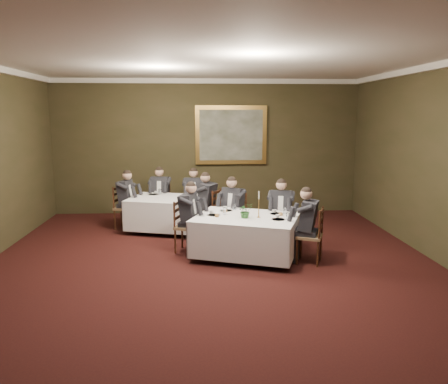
{
  "coord_description": "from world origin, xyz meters",
  "views": [
    {
      "loc": [
        -0.23,
        -6.51,
        2.6
      ],
      "look_at": [
        0.26,
        1.62,
        1.15
      ],
      "focal_mm": 35.0,
      "sensor_mm": 36.0,
      "label": 1
    }
  ],
  "objects": [
    {
      "name": "diner_main_backright",
      "position": [
        1.42,
        1.92,
        0.51
      ],
      "size": [
        0.52,
        0.57,
        1.35
      ],
      "rotation": [
        0.0,
        0.0,
        2.86
      ],
      "color": "black",
      "rests_on": "chair_main_backright"
    },
    {
      "name": "ceiling",
      "position": [
        0.0,
        0.0,
        3.5
      ],
      "size": [
        8.0,
        10.0,
        0.1
      ],
      "primitive_type": "cube",
      "color": "silver",
      "rests_on": "back_wall"
    },
    {
      "name": "diner_main_endright",
      "position": [
        1.72,
        0.82,
        0.51
      ],
      "size": [
        0.6,
        0.56,
        1.35
      ],
      "rotation": [
        0.0,
        0.0,
        1.17
      ],
      "color": "black",
      "rests_on": "chair_main_endright"
    },
    {
      "name": "chair_sec_backright",
      "position": [
        -0.33,
        3.8,
        0.28
      ],
      "size": [
        0.46,
        0.44,
        1.0
      ],
      "rotation": [
        0.0,
        0.0,
        3.08
      ],
      "color": "olive",
      "rests_on": "ground"
    },
    {
      "name": "chair_sec_backleft",
      "position": [
        -1.15,
        4.03,
        0.28
      ],
      "size": [
        0.49,
        0.47,
        1.0
      ],
      "rotation": [
        0.0,
        0.0,
        3.01
      ],
      "color": "olive",
      "rests_on": "ground"
    },
    {
      "name": "diner_sec_endleft",
      "position": [
        -1.92,
        3.4,
        0.51
      ],
      "size": [
        0.56,
        0.5,
        1.35
      ],
      "rotation": [
        0.0,
        0.0,
        -1.81
      ],
      "color": "black",
      "rests_on": "chair_sec_endleft"
    },
    {
      "name": "diner_sec_endright",
      "position": [
        -0.01,
        2.87,
        0.51
      ],
      "size": [
        0.61,
        0.58,
        1.35
      ],
      "rotation": [
        0.0,
        0.0,
        1.06
      ],
      "color": "black",
      "rests_on": "chair_sec_endright"
    },
    {
      "name": "chair_main_endleft",
      "position": [
        -0.46,
        1.61,
        0.28
      ],
      "size": [
        0.54,
        0.55,
        1.0
      ],
      "rotation": [
        0.0,
        0.0,
        -1.89
      ],
      "color": "olive",
      "rests_on": "ground"
    },
    {
      "name": "table_main",
      "position": [
        0.64,
        1.21,
        0.45
      ],
      "size": [
        2.2,
        1.94,
        0.67
      ],
      "rotation": [
        0.0,
        0.0,
        -0.35
      ],
      "color": "black",
      "rests_on": "ground"
    },
    {
      "name": "diner_sec_backleft",
      "position": [
        -1.15,
        4.02,
        0.51
      ],
      "size": [
        0.46,
        0.53,
        1.35
      ],
      "rotation": [
        0.0,
        0.0,
        3.01
      ],
      "color": "black",
      "rests_on": "chair_sec_backleft"
    },
    {
      "name": "candlestick",
      "position": [
        0.85,
        1.13,
        0.95
      ],
      "size": [
        0.07,
        0.07,
        0.5
      ],
      "color": "#B57E37",
      "rests_on": "table_main"
    },
    {
      "name": "place_setting_table_main",
      "position": [
        0.36,
        1.77,
        0.8
      ],
      "size": [
        0.33,
        0.31,
        0.14
      ],
      "color": "white",
      "rests_on": "table_main"
    },
    {
      "name": "chair_main_backleft",
      "position": [
        0.5,
        2.27,
        0.28
      ],
      "size": [
        0.6,
        0.6,
        1.0
      ],
      "rotation": [
        0.0,
        0.0,
        2.53
      ],
      "color": "olive",
      "rests_on": "ground"
    },
    {
      "name": "diner_sec_backright",
      "position": [
        -0.33,
        3.79,
        0.51
      ],
      "size": [
        0.44,
        0.5,
        1.35
      ],
      "rotation": [
        0.0,
        0.0,
        3.08
      ],
      "color": "black",
      "rests_on": "chair_sec_backright"
    },
    {
      "name": "crown_molding",
      "position": [
        0.0,
        0.0,
        3.44
      ],
      "size": [
        8.0,
        10.0,
        0.12
      ],
      "color": "white",
      "rests_on": "back_wall"
    },
    {
      "name": "front_wall",
      "position": [
        0.0,
        -5.0,
        1.75
      ],
      "size": [
        8.0,
        0.1,
        3.5
      ],
      "primitive_type": "cube",
      "color": "#322F19",
      "rests_on": "ground"
    },
    {
      "name": "chair_sec_endleft",
      "position": [
        -1.93,
        3.4,
        0.28
      ],
      "size": [
        0.51,
        0.53,
        1.0
      ],
      "rotation": [
        0.0,
        0.0,
        -1.81
      ],
      "color": "olive",
      "rests_on": "ground"
    },
    {
      "name": "painting",
      "position": [
        0.64,
        4.94,
        2.07
      ],
      "size": [
        1.86,
        0.09,
        1.53
      ],
      "color": "#B99244",
      "rests_on": "back_wall"
    },
    {
      "name": "chair_main_backright",
      "position": [
        1.42,
        1.93,
        0.28
      ],
      "size": [
        0.54,
        0.53,
        1.0
      ],
      "rotation": [
        0.0,
        0.0,
        2.86
      ],
      "color": "olive",
      "rests_on": "ground"
    },
    {
      "name": "back_wall",
      "position": [
        0.0,
        5.0,
        1.75
      ],
      "size": [
        8.0,
        0.1,
        3.5
      ],
      "primitive_type": "cube",
      "color": "#322F19",
      "rests_on": "ground"
    },
    {
      "name": "diner_main_endleft",
      "position": [
        -0.44,
        1.6,
        0.51
      ],
      "size": [
        0.58,
        0.53,
        1.35
      ],
      "rotation": [
        0.0,
        0.0,
        -1.89
      ],
      "color": "black",
      "rests_on": "chair_main_endleft"
    },
    {
      "name": "table_second",
      "position": [
        -0.96,
        3.13,
        0.45
      ],
      "size": [
        1.86,
        1.6,
        0.67
      ],
      "rotation": [
        0.0,
        0.0,
        -0.27
      ],
      "color": "black",
      "rests_on": "ground"
    },
    {
      "name": "diner_main_backleft",
      "position": [
        0.49,
        2.26,
        0.51
      ],
      "size": [
        0.6,
        0.62,
        1.35
      ],
      "rotation": [
        0.0,
        0.0,
        2.53
      ],
      "color": "black",
      "rests_on": "chair_main_backleft"
    },
    {
      "name": "chair_main_endright",
      "position": [
        1.73,
        0.81,
        0.28
      ],
      "size": [
        0.56,
        0.57,
        1.0
      ],
      "rotation": [
        0.0,
        0.0,
        1.17
      ],
      "color": "olive",
      "rests_on": "ground"
    },
    {
      "name": "place_setting_table_second",
      "position": [
        -1.23,
        3.6,
        0.8
      ],
      "size": [
        0.33,
        0.31,
        0.14
      ],
      "color": "white",
      "rests_on": "table_second"
    },
    {
      "name": "chair_sec_endright",
      "position": [
        0.0,
        2.86,
        0.28
      ],
      "size": [
        0.58,
        0.59,
        1.0
      ],
      "rotation": [
        0.0,
        0.0,
        1.06
      ],
      "color": "olive",
      "rests_on": "ground"
    },
    {
      "name": "ground",
      "position": [
        0.0,
        0.0,
        0.0
      ],
      "size": [
        10.0,
        10.0,
        0.0
      ],
      "primitive_type": "plane",
      "color": "black",
      "rests_on": "ground"
    },
    {
      "name": "centerpiece",
      "position": [
        0.61,
        1.11,
        0.91
      ],
      "size": [
        0.31,
        0.29,
        0.29
      ],
      "primitive_type": "imported",
      "rotation": [
        0.0,
        0.0,
        0.32
      ],
      "color": "#2D5926",
      "rests_on": "table_main"
    }
  ]
}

